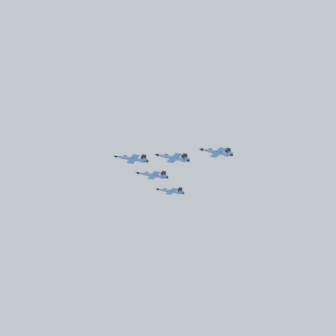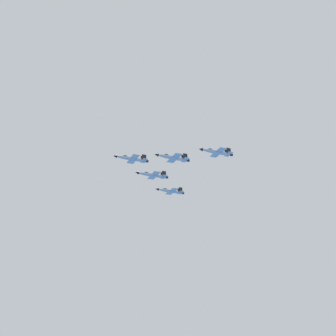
{
  "view_description": "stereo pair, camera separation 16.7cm",
  "coord_description": "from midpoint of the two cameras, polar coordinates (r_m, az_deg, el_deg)",
  "views": [
    {
      "loc": [
        172.33,
        65.84,
        82.63
      ],
      "look_at": [
        -30.16,
        7.46,
        175.34
      ],
      "focal_mm": 46.72,
      "sensor_mm": 36.0,
      "label": 1
    },
    {
      "loc": [
        172.28,
        66.0,
        82.63
      ],
      "look_at": [
        -30.16,
        7.46,
        175.34
      ],
      "focal_mm": 46.72,
      "sensor_mm": 36.0,
      "label": 2
    }
  ],
  "objects": [
    {
      "name": "jet_right_wingman",
      "position": [
        241.74,
        -2.07,
        -0.91
      ],
      "size": [
        14.14,
        16.54,
        4.06
      ],
      "rotation": [
        0.0,
        0.0,
        5.38
      ],
      "color": "#9EA3A8"
    },
    {
      "name": "jet_lead",
      "position": [
        224.68,
        -4.79,
        1.24
      ],
      "size": [
        13.71,
        16.3,
        3.97
      ],
      "rotation": [
        0.0,
        0.0,
        5.37
      ],
      "color": "#9EA3A8"
    },
    {
      "name": "jet_left_outer",
      "position": [
        211.85,
        6.34,
        2.1
      ],
      "size": [
        13.28,
        15.7,
        3.84
      ],
      "rotation": [
        0.0,
        0.0,
        5.37
      ],
      "color": "#9EA3A8"
    },
    {
      "name": "jet_left_wingman",
      "position": [
        216.73,
        0.61,
        1.38
      ],
      "size": [
        14.12,
        16.06,
        3.98
      ],
      "rotation": [
        0.0,
        0.0,
        5.4
      ],
      "color": "#9EA3A8"
    },
    {
      "name": "jet_right_outer",
      "position": [
        259.13,
        0.29,
        -3.01
      ],
      "size": [
        13.75,
        15.67,
        3.88
      ],
      "rotation": [
        0.0,
        0.0,
        5.4
      ],
      "color": "#9EA3A8"
    }
  ]
}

